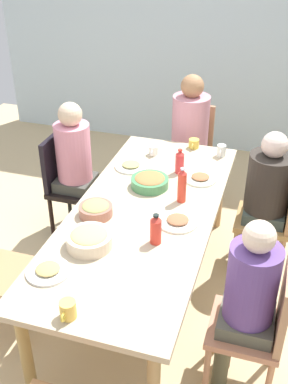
% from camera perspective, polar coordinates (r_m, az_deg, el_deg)
% --- Properties ---
extents(ground_plane, '(6.30, 6.30, 0.00)m').
position_cam_1_polar(ground_plane, '(3.60, 0.00, -11.99)').
color(ground_plane, tan).
extents(wall_left, '(0.12, 5.15, 2.60)m').
position_cam_1_polar(wall_left, '(5.37, 9.03, 18.41)').
color(wall_left, silver).
rests_on(wall_left, ground_plane).
extents(dining_table, '(2.24, 0.94, 0.72)m').
position_cam_1_polar(dining_table, '(3.18, 0.00, -3.39)').
color(dining_table, '#C1AE8E').
rests_on(dining_table, ground_plane).
extents(chair_1, '(0.40, 0.40, 0.90)m').
position_cam_1_polar(chair_1, '(3.63, 15.62, -2.60)').
color(chair_1, '#AB8149').
rests_on(chair_1, ground_plane).
extents(person_1, '(0.32, 0.32, 1.16)m').
position_cam_1_polar(person_1, '(3.53, 14.61, 0.20)').
color(person_1, '#3C433A').
rests_on(person_1, ground_plane).
extents(chair_2, '(0.40, 0.40, 0.90)m').
position_cam_1_polar(chair_2, '(4.52, 5.69, 5.50)').
color(chair_2, '#B57B52').
rests_on(chair_2, ground_plane).
extents(person_2, '(0.34, 0.34, 1.23)m').
position_cam_1_polar(person_2, '(4.34, 5.60, 7.80)').
color(person_2, '#47494A').
rests_on(person_2, ground_plane).
extents(chair_3, '(0.40, 0.40, 0.90)m').
position_cam_1_polar(chair_3, '(3.98, -9.31, 1.42)').
color(chair_3, black).
rests_on(chair_3, ground_plane).
extents(person_3, '(0.30, 0.30, 1.20)m').
position_cam_1_polar(person_3, '(3.84, -8.34, 3.83)').
color(person_3, '#373F44').
rests_on(person_3, ground_plane).
extents(chair_5, '(0.40, 0.40, 0.90)m').
position_cam_1_polar(chair_5, '(2.75, 14.00, -15.14)').
color(chair_5, '#B6775B').
rests_on(chair_5, ground_plane).
extents(person_5, '(0.30, 0.30, 1.17)m').
position_cam_1_polar(person_5, '(2.63, 12.45, -12.17)').
color(person_5, brown).
rests_on(person_5, ground_plane).
extents(plate_0, '(0.24, 0.24, 0.04)m').
position_cam_1_polar(plate_0, '(3.52, 6.86, 1.69)').
color(plate_0, white).
rests_on(plate_0, dining_table).
extents(plate_1, '(0.26, 0.26, 0.04)m').
position_cam_1_polar(plate_1, '(3.03, 4.12, -3.54)').
color(plate_1, white).
rests_on(plate_1, dining_table).
extents(plate_2, '(0.25, 0.25, 0.04)m').
position_cam_1_polar(plate_2, '(3.67, -1.58, 3.21)').
color(plate_2, silver).
rests_on(plate_2, dining_table).
extents(plate_3, '(0.25, 0.25, 0.04)m').
position_cam_1_polar(plate_3, '(2.70, -11.58, -9.32)').
color(plate_3, silver).
rests_on(plate_3, dining_table).
extents(bowl_0, '(0.27, 0.27, 0.09)m').
position_cam_1_polar(bowl_0, '(3.39, 0.71, 1.30)').
color(bowl_0, '#438652').
rests_on(bowl_0, dining_table).
extents(bowl_1, '(0.28, 0.28, 0.10)m').
position_cam_1_polar(bowl_1, '(2.82, -6.66, -5.68)').
color(bowl_1, beige).
rests_on(bowl_1, dining_table).
extents(bowl_2, '(0.22, 0.22, 0.09)m').
position_cam_1_polar(bowl_2, '(3.10, -5.89, -2.11)').
color(bowl_2, '#9C6250').
rests_on(bowl_2, dining_table).
extents(cup_0, '(0.12, 0.09, 0.08)m').
position_cam_1_polar(cup_0, '(3.99, 6.07, 5.86)').
color(cup_0, gold).
rests_on(cup_0, dining_table).
extents(cup_1, '(0.12, 0.08, 0.10)m').
position_cam_1_polar(cup_1, '(2.41, -9.23, -13.93)').
color(cup_1, '#EFC253').
rests_on(cup_1, dining_table).
extents(cup_2, '(0.11, 0.07, 0.10)m').
position_cam_1_polar(cup_2, '(3.88, 9.36, 4.97)').
color(cup_2, white).
rests_on(cup_2, dining_table).
extents(cup_3, '(0.11, 0.08, 0.08)m').
position_cam_1_polar(cup_3, '(3.85, 1.15, 5.07)').
color(cup_3, white).
rests_on(cup_3, dining_table).
extents(bottle_0, '(0.06, 0.06, 0.26)m').
position_cam_1_polar(bottle_0, '(3.20, 4.64, 0.76)').
color(bottle_0, red).
rests_on(bottle_0, dining_table).
extents(bottle_1, '(0.07, 0.07, 0.20)m').
position_cam_1_polar(bottle_1, '(2.81, 1.44, -4.59)').
color(bottle_1, red).
rests_on(bottle_1, dining_table).
extents(bottle_2, '(0.07, 0.07, 0.20)m').
position_cam_1_polar(bottle_2, '(3.57, 4.35, 3.67)').
color(bottle_2, red).
rests_on(bottle_2, dining_table).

